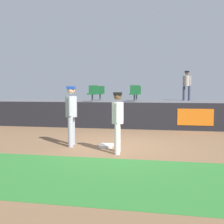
% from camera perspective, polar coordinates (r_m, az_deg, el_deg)
% --- Properties ---
extents(ground_plane, '(60.00, 60.00, 0.00)m').
position_cam_1_polar(ground_plane, '(8.13, 0.90, -7.55)').
color(ground_plane, brown).
extents(grass_foreground_strip, '(18.00, 2.80, 0.01)m').
position_cam_1_polar(grass_foreground_strip, '(5.40, -4.14, -13.85)').
color(grass_foreground_strip, '#2D722D').
rests_on(grass_foreground_strip, ground_plane).
extents(first_base, '(0.40, 0.40, 0.08)m').
position_cam_1_polar(first_base, '(8.01, -1.27, -7.43)').
color(first_base, white).
rests_on(first_base, ground_plane).
extents(player_fielder_home, '(0.34, 0.54, 1.68)m').
position_cam_1_polar(player_fielder_home, '(7.10, 1.30, -1.38)').
color(player_fielder_home, white).
rests_on(player_fielder_home, ground_plane).
extents(player_runner_visitor, '(0.40, 0.52, 1.86)m').
position_cam_1_polar(player_runner_visitor, '(8.13, -8.97, 0.08)').
color(player_runner_visitor, '#9EA3AD').
rests_on(player_runner_visitor, ground_plane).
extents(field_wall, '(18.00, 0.26, 1.20)m').
position_cam_1_polar(field_wall, '(11.71, 3.92, -0.84)').
color(field_wall, black).
rests_on(field_wall, ground_plane).
extents(bleacher_platform, '(18.00, 4.80, 1.17)m').
position_cam_1_polar(bleacher_platform, '(14.27, 4.98, 0.09)').
color(bleacher_platform, '#59595E').
rests_on(bleacher_platform, ground_plane).
extents(seat_back_left, '(0.45, 0.44, 0.84)m').
position_cam_1_polar(seat_back_left, '(15.21, -2.60, 4.37)').
color(seat_back_left, '#4C4C51').
rests_on(seat_back_left, bleacher_platform).
extents(seat_front_center, '(0.47, 0.44, 0.84)m').
position_cam_1_polar(seat_front_center, '(13.09, 4.99, 4.31)').
color(seat_front_center, '#4C4C51').
rests_on(seat_front_center, bleacher_platform).
extents(seat_front_left, '(0.46, 0.44, 0.84)m').
position_cam_1_polar(seat_front_left, '(13.46, -4.30, 4.32)').
color(seat_front_left, '#4C4C51').
rests_on(seat_front_left, bleacher_platform).
extents(seat_back_center, '(0.46, 0.44, 0.84)m').
position_cam_1_polar(seat_back_center, '(14.88, 5.46, 4.35)').
color(seat_back_center, '#4C4C51').
rests_on(seat_back_center, bleacher_platform).
extents(spectator_hooded, '(0.45, 0.41, 1.69)m').
position_cam_1_polar(spectator_hooded, '(15.54, 16.16, 6.07)').
color(spectator_hooded, '#33384C').
rests_on(spectator_hooded, bleacher_platform).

